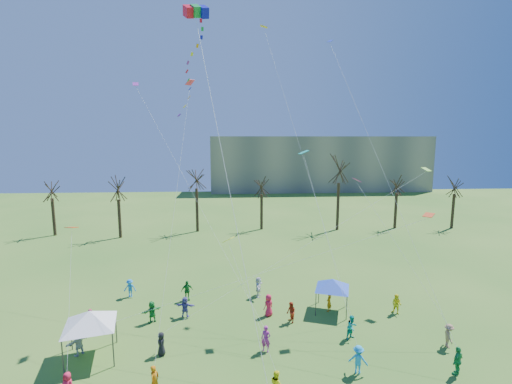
{
  "coord_description": "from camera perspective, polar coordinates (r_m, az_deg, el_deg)",
  "views": [
    {
      "loc": [
        -2.27,
        -17.6,
        14.4
      ],
      "look_at": [
        -0.79,
        5.0,
        11.0
      ],
      "focal_mm": 25.0,
      "sensor_mm": 36.0,
      "label": 1
    }
  ],
  "objects": [
    {
      "name": "big_box_kite",
      "position": [
        24.1,
        -9.7,
        18.73
      ],
      "size": [
        2.92,
        6.17,
        22.94
      ],
      "color": "red",
      "rests_on": "ground"
    },
    {
      "name": "canopy_tent_blue",
      "position": [
        31.37,
        12.14,
        -14.17
      ],
      "size": [
        3.55,
        3.55,
        2.82
      ],
      "color": "#3F3F44",
      "rests_on": "ground"
    },
    {
      "name": "festival_crowd",
      "position": [
        28.4,
        -2.11,
        -19.92
      ],
      "size": [
        26.45,
        14.44,
        1.86
      ],
      "color": "red",
      "rests_on": "ground"
    },
    {
      "name": "bare_tree_row",
      "position": [
        55.11,
        2.36,
        0.95
      ],
      "size": [
        67.13,
        8.44,
        11.77
      ],
      "color": "black",
      "rests_on": "ground"
    },
    {
      "name": "distant_building",
      "position": [
        102.74,
        9.96,
        4.56
      ],
      "size": [
        60.0,
        14.0,
        15.0
      ],
      "primitive_type": "cube",
      "color": "gray",
      "rests_on": "ground"
    },
    {
      "name": "small_kites_aloft",
      "position": [
        28.43,
        2.73,
        6.48
      ],
      "size": [
        28.3,
        18.67,
        32.92
      ],
      "color": "#FF440D",
      "rests_on": "ground"
    },
    {
      "name": "canopy_tent_white",
      "position": [
        26.93,
        -25.07,
        -17.82
      ],
      "size": [
        4.28,
        4.28,
        3.31
      ],
      "color": "#3F3F44",
      "rests_on": "ground"
    }
  ]
}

